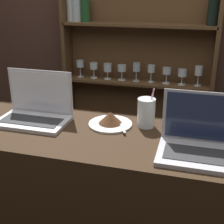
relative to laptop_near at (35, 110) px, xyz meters
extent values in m
cube|color=#4C3328|center=(0.40, 1.22, 0.22)|extent=(7.00, 0.06, 2.70)
cube|color=brown|center=(-0.29, 1.10, -0.24)|extent=(0.03, 0.18, 1.78)
cube|color=brown|center=(0.86, 1.10, -0.24)|extent=(0.03, 0.18, 1.78)
cube|color=brown|center=(0.28, 1.18, -0.24)|extent=(1.18, 0.02, 1.78)
cube|color=brown|center=(0.28, 1.10, -0.59)|extent=(1.14, 0.18, 0.02)
cube|color=brown|center=(0.28, 1.10, -0.15)|extent=(1.14, 0.18, 0.02)
cube|color=brown|center=(0.28, 1.10, 0.29)|extent=(1.14, 0.18, 0.02)
cylinder|color=silver|center=(-0.19, 1.10, -0.14)|extent=(0.06, 0.06, 0.01)
cylinder|color=silver|center=(-0.19, 1.10, -0.09)|extent=(0.01, 0.01, 0.08)
cylinder|color=silver|center=(-0.19, 1.10, -0.03)|extent=(0.06, 0.06, 0.06)
cylinder|color=silver|center=(-0.07, 1.10, -0.14)|extent=(0.06, 0.06, 0.01)
cylinder|color=silver|center=(-0.07, 1.10, -0.10)|extent=(0.01, 0.01, 0.07)
cylinder|color=silver|center=(-0.07, 1.10, -0.04)|extent=(0.07, 0.07, 0.05)
cylinder|color=silver|center=(0.05, 1.10, -0.14)|extent=(0.06, 0.06, 0.01)
cylinder|color=silver|center=(0.05, 1.10, -0.11)|extent=(0.01, 0.01, 0.06)
cylinder|color=silver|center=(0.05, 1.10, -0.05)|extent=(0.06, 0.06, 0.06)
cylinder|color=silver|center=(0.16, 1.10, -0.14)|extent=(0.06, 0.06, 0.01)
cylinder|color=silver|center=(0.16, 1.10, -0.10)|extent=(0.01, 0.01, 0.07)
cylinder|color=silver|center=(0.16, 1.10, -0.04)|extent=(0.07, 0.07, 0.05)
cylinder|color=silver|center=(0.28, 1.10, -0.14)|extent=(0.05, 0.05, 0.01)
cylinder|color=silver|center=(0.28, 1.10, -0.10)|extent=(0.01, 0.01, 0.08)
cylinder|color=silver|center=(0.28, 1.10, -0.02)|extent=(0.06, 0.06, 0.07)
cylinder|color=silver|center=(0.40, 1.10, -0.14)|extent=(0.05, 0.05, 0.01)
cylinder|color=silver|center=(0.40, 1.10, -0.10)|extent=(0.01, 0.01, 0.07)
cylinder|color=silver|center=(0.40, 1.10, -0.03)|extent=(0.06, 0.06, 0.06)
cylinder|color=silver|center=(0.52, 1.10, -0.14)|extent=(0.06, 0.06, 0.01)
cylinder|color=silver|center=(0.52, 1.10, -0.10)|extent=(0.01, 0.01, 0.07)
cylinder|color=silver|center=(0.52, 1.10, -0.04)|extent=(0.07, 0.07, 0.05)
cylinder|color=silver|center=(0.64, 1.10, -0.14)|extent=(0.06, 0.06, 0.01)
cylinder|color=silver|center=(0.64, 1.10, -0.10)|extent=(0.01, 0.01, 0.06)
cylinder|color=silver|center=(0.64, 1.10, -0.05)|extent=(0.07, 0.07, 0.05)
cylinder|color=silver|center=(0.75, 1.10, -0.14)|extent=(0.05, 0.05, 0.01)
cylinder|color=silver|center=(0.75, 1.10, -0.10)|extent=(0.01, 0.01, 0.08)
cylinder|color=silver|center=(0.75, 1.10, -0.02)|extent=(0.06, 0.06, 0.07)
cylinder|color=#1E4C23|center=(-0.13, 1.10, 0.39)|extent=(0.07, 0.07, 0.17)
cylinder|color=#B2C1C6|center=(-0.20, 1.10, 0.41)|extent=(0.08, 0.08, 0.21)
cylinder|color=#B2C1C6|center=(-0.25, 1.10, 0.40)|extent=(0.07, 0.07, 0.20)
cylinder|color=black|center=(0.81, 1.10, 0.40)|extent=(0.08, 0.08, 0.18)
cube|color=silver|center=(0.00, -0.04, -0.05)|extent=(0.34, 0.21, 0.02)
cube|color=#28282B|center=(0.00, -0.05, -0.04)|extent=(0.29, 0.12, 0.00)
cube|color=silver|center=(0.00, 0.07, 0.07)|extent=(0.34, 0.00, 0.22)
cube|color=white|center=(0.00, 0.06, 0.07)|extent=(0.31, 0.01, 0.20)
cube|color=#ADADB2|center=(0.79, -0.16, -0.05)|extent=(0.35, 0.23, 0.02)
cube|color=#28282B|center=(0.79, -0.17, -0.04)|extent=(0.30, 0.12, 0.00)
cube|color=#ADADB2|center=(0.79, -0.05, 0.07)|extent=(0.35, 0.00, 0.21)
cube|color=#1E2847|center=(0.79, -0.05, 0.07)|extent=(0.32, 0.01, 0.19)
cylinder|color=silver|center=(0.37, 0.04, -0.05)|extent=(0.21, 0.21, 0.01)
cone|color=#51301C|center=(0.37, 0.04, -0.02)|extent=(0.11, 0.11, 0.06)
cube|color=#B7B7BC|center=(0.42, 0.03, -0.04)|extent=(0.08, 0.16, 0.00)
cylinder|color=silver|center=(0.53, 0.08, 0.01)|extent=(0.08, 0.08, 0.14)
cylinder|color=#EA9EC6|center=(0.54, 0.08, 0.04)|extent=(0.04, 0.01, 0.19)
camera|label=1|loc=(0.73, -1.26, 0.55)|focal=50.00mm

